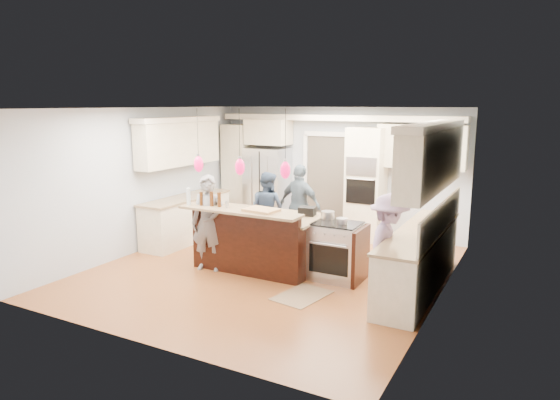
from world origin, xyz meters
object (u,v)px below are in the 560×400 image
at_px(kitchen_island, 260,240).
at_px(person_bar_end, 209,223).
at_px(island_range, 338,251).
at_px(refrigerator, 267,188).
at_px(person_far_left, 267,209).

bearing_deg(kitchen_island, person_bar_end, -142.44).
bearing_deg(island_range, refrigerator, 137.41).
relative_size(refrigerator, island_range, 1.96).
xyz_separation_m(refrigerator, person_bar_end, (0.62, -3.09, -0.09)).
bearing_deg(person_far_left, person_bar_end, 92.01).
bearing_deg(person_far_left, island_range, 158.08).
distance_m(refrigerator, person_far_left, 1.62).
distance_m(refrigerator, person_bar_end, 3.15).
relative_size(kitchen_island, person_far_left, 1.42).
height_order(refrigerator, person_bar_end, refrigerator).
bearing_deg(refrigerator, person_bar_end, -78.59).
bearing_deg(person_bar_end, kitchen_island, 22.36).
bearing_deg(kitchen_island, person_far_left, 113.61).
xyz_separation_m(refrigerator, island_range, (2.71, -2.49, -0.44)).
relative_size(person_bar_end, person_far_left, 1.09).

